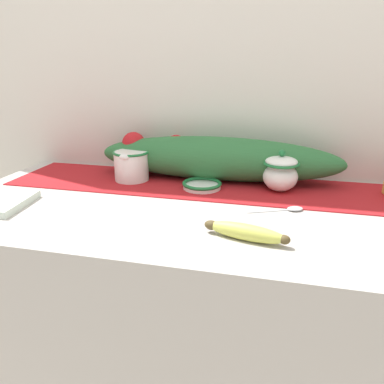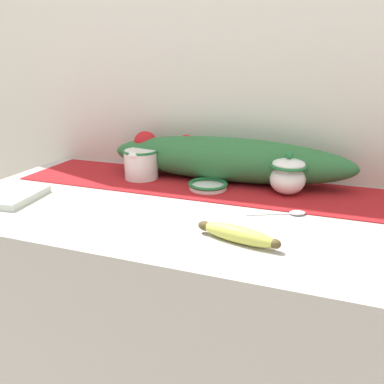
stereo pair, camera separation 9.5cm
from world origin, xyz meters
name	(u,v)px [view 2 (the right image)]	position (x,y,z in m)	size (l,w,h in m)	color
countertop	(201,348)	(0.00, 0.00, 0.46)	(1.39, 0.64, 0.93)	#B7B2AD
back_wall	(236,91)	(0.00, 0.34, 1.20)	(2.19, 0.04, 2.40)	silver
table_runner	(220,187)	(0.00, 0.17, 0.93)	(1.28, 0.28, 0.00)	#A8191E
cream_pitcher	(141,163)	(-0.27, 0.17, 0.98)	(0.11, 0.13, 0.10)	white
sugar_bowl	(288,175)	(0.20, 0.17, 0.98)	(0.10, 0.10, 0.12)	white
small_dish	(208,185)	(-0.03, 0.14, 0.94)	(0.12, 0.12, 0.02)	white
banana	(237,234)	(0.13, -0.17, 0.94)	(0.19, 0.07, 0.04)	#CCD156
spoon	(294,213)	(0.23, 0.02, 0.93)	(0.15, 0.08, 0.01)	silver
napkin_stack	(7,196)	(-0.53, -0.13, 0.94)	(0.17, 0.17, 0.02)	silver
poinsettia_garland	(224,158)	(-0.01, 0.24, 1.00)	(0.78, 0.15, 0.14)	#2D6B38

